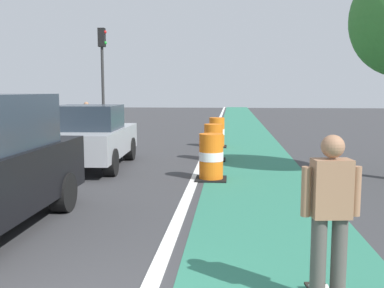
% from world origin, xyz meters
% --- Properties ---
extents(bike_lane_strip, '(2.50, 80.00, 0.01)m').
position_xyz_m(bike_lane_strip, '(2.40, 12.00, 0.00)').
color(bike_lane_strip, '#2D755B').
rests_on(bike_lane_strip, ground).
extents(lane_divider_stripe, '(0.20, 80.00, 0.01)m').
position_xyz_m(lane_divider_stripe, '(0.90, 12.00, 0.01)').
color(lane_divider_stripe, silver).
rests_on(lane_divider_stripe, ground).
extents(skateboarder_on_lane, '(0.57, 0.82, 1.69)m').
position_xyz_m(skateboarder_on_lane, '(2.70, 0.88, 0.91)').
color(skateboarder_on_lane, black).
rests_on(skateboarder_on_lane, ground).
extents(parked_sedan_second, '(2.07, 4.18, 1.70)m').
position_xyz_m(parked_sedan_second, '(-2.06, 8.40, 0.83)').
color(parked_sedan_second, '#9EA0A5').
rests_on(parked_sedan_second, ground).
extents(traffic_barrel_front, '(0.73, 0.73, 1.09)m').
position_xyz_m(traffic_barrel_front, '(1.29, 6.96, 0.53)').
color(traffic_barrel_front, orange).
rests_on(traffic_barrel_front, ground).
extents(traffic_barrel_mid, '(0.73, 0.73, 1.09)m').
position_xyz_m(traffic_barrel_mid, '(1.22, 9.93, 0.53)').
color(traffic_barrel_mid, orange).
rests_on(traffic_barrel_mid, ground).
extents(traffic_barrel_back, '(0.73, 0.73, 1.09)m').
position_xyz_m(traffic_barrel_back, '(1.22, 13.07, 0.53)').
color(traffic_barrel_back, orange).
rests_on(traffic_barrel_back, ground).
extents(traffic_light_corner, '(0.41, 0.32, 5.10)m').
position_xyz_m(traffic_light_corner, '(-4.59, 18.38, 3.50)').
color(traffic_light_corner, '#2D2D2D').
rests_on(traffic_light_corner, ground).
extents(pedestrian_crossing, '(0.34, 0.20, 1.61)m').
position_xyz_m(pedestrian_crossing, '(-4.35, 15.00, 0.86)').
color(pedestrian_crossing, '#33333D').
rests_on(pedestrian_crossing, ground).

